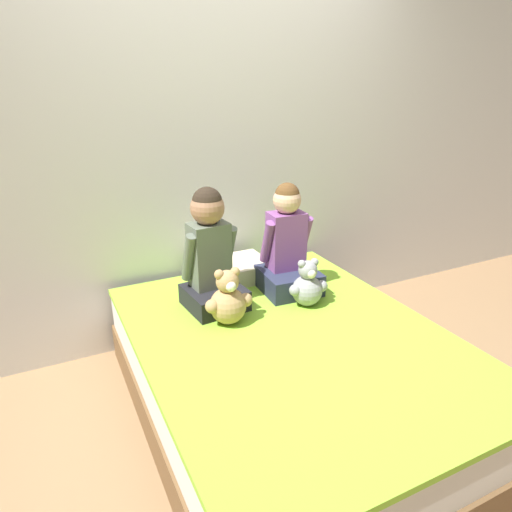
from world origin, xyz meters
TOP-DOWN VIEW (x-y plane):
  - ground_plane at (0.00, 0.00)m, footprint 14.00×14.00m
  - wall_behind_bed at (0.00, 1.04)m, footprint 8.00×0.06m
  - bed at (0.00, 0.00)m, footprint 1.47×1.91m
  - child_on_left at (-0.23, 0.49)m, footprint 0.33×0.33m
  - child_on_right at (0.24, 0.48)m, footprint 0.34×0.35m
  - teddy_bear_held_by_left_child at (-0.23, 0.26)m, footprint 0.25×0.19m
  - teddy_bear_held_by_right_child at (0.24, 0.25)m, footprint 0.23×0.17m
  - pillow_at_headboard at (0.00, 0.76)m, footprint 0.47×0.33m

SIDE VIEW (x-z plane):
  - ground_plane at x=0.00m, z-range 0.00..0.00m
  - bed at x=0.00m, z-range 0.00..0.46m
  - pillow_at_headboard at x=0.00m, z-range 0.47..0.58m
  - teddy_bear_held_by_right_child at x=0.24m, z-range 0.44..0.72m
  - teddy_bear_held_by_left_child at x=-0.23m, z-range 0.44..0.74m
  - child_on_right at x=0.24m, z-range 0.40..1.05m
  - child_on_left at x=-0.23m, z-range 0.43..1.10m
  - wall_behind_bed at x=0.00m, z-range 0.00..2.50m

